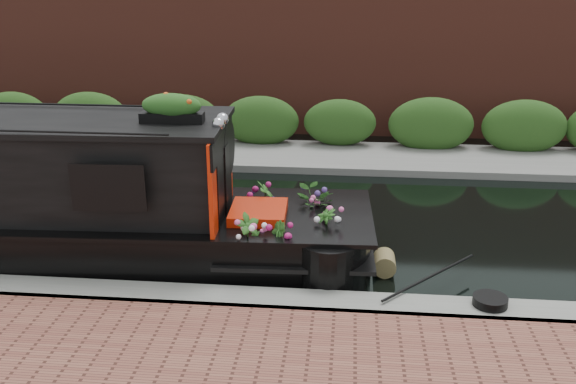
{
  "coord_description": "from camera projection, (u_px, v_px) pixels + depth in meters",
  "views": [
    {
      "loc": [
        2.34,
        -11.14,
        4.64
      ],
      "look_at": [
        1.31,
        -0.6,
        0.85
      ],
      "focal_mm": 40.0,
      "sensor_mm": 36.0,
      "label": 1
    }
  ],
  "objects": [
    {
      "name": "coiled_mooring_rope",
      "position": [
        490.0,
        301.0,
        8.71
      ],
      "size": [
        0.47,
        0.47,
        0.12
      ],
      "primitive_type": "cylinder",
      "color": "black",
      "rests_on": "near_bank_coping"
    },
    {
      "name": "far_brick_wall",
      "position": [
        270.0,
        129.0,
        18.97
      ],
      "size": [
        40.0,
        1.0,
        8.0
      ],
      "primitive_type": "cube",
      "color": "brown",
      "rests_on": "ground"
    },
    {
      "name": "far_hedge",
      "position": [
        260.0,
        148.0,
        17.0
      ],
      "size": [
        40.0,
        1.1,
        2.8
      ],
      "primitive_type": "cube",
      "color": "#254A18",
      "rests_on": "ground"
    },
    {
      "name": "near_bank_coping",
      "position": [
        178.0,
        308.0,
        9.13
      ],
      "size": [
        40.0,
        0.6,
        0.5
      ],
      "primitive_type": "cube",
      "color": "gray",
      "rests_on": "ground"
    },
    {
      "name": "rope_fender",
      "position": [
        385.0,
        263.0,
        10.13
      ],
      "size": [
        0.34,
        0.45,
        0.34
      ],
      "primitive_type": "cylinder",
      "rotation": [
        1.57,
        0.0,
        0.0
      ],
      "color": "olive",
      "rests_on": "ground"
    },
    {
      "name": "ground",
      "position": [
        223.0,
        221.0,
        12.22
      ],
      "size": [
        80.0,
        80.0,
        0.0
      ],
      "primitive_type": "plane",
      "color": "black",
      "rests_on": "ground"
    },
    {
      "name": "far_bank_path",
      "position": [
        255.0,
        158.0,
        16.16
      ],
      "size": [
        40.0,
        2.4,
        0.34
      ],
      "primitive_type": "cube",
      "color": "slate",
      "rests_on": "ground"
    }
  ]
}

